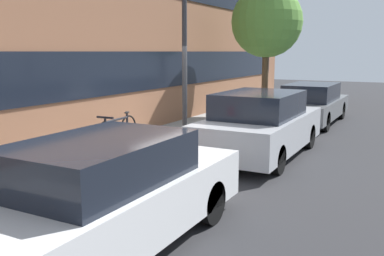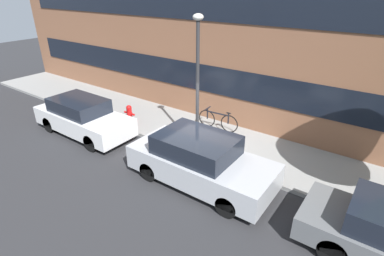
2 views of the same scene
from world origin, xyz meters
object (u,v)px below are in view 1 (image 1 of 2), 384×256
at_px(fire_hydrant, 54,178).
at_px(lamp_post, 184,29).
at_px(parked_car_silver, 261,125).
at_px(street_tree, 267,22).
at_px(bicycle, 117,131).
at_px(parked_car_white, 109,195).
at_px(parked_car_grey, 312,104).

distance_m(fire_hydrant, lamp_post, 4.34).
distance_m(parked_car_silver, street_tree, 6.10).
relative_size(bicycle, lamp_post, 0.38).
distance_m(parked_car_white, parked_car_grey, 10.63).
relative_size(fire_hydrant, lamp_post, 0.16).
bearing_deg(lamp_post, fire_hydrant, 175.56).
distance_m(parked_car_white, lamp_post, 5.07).
bearing_deg(parked_car_silver, lamp_post, 127.49).
bearing_deg(parked_car_silver, fire_hydrant, 160.30).
height_order(parked_car_grey, lamp_post, lamp_post).
relative_size(parked_car_white, lamp_post, 0.94).
relative_size(parked_car_white, parked_car_silver, 0.98).
xyz_separation_m(fire_hydrant, lamp_post, (3.61, -0.28, 2.40)).
distance_m(street_tree, lamp_post, 6.33).
bearing_deg(street_tree, bicycle, 167.64).
bearing_deg(parked_car_white, street_tree, 8.97).
height_order(parked_car_white, street_tree, street_tree).
bearing_deg(street_tree, parked_car_grey, -91.46).
bearing_deg(lamp_post, parked_car_silver, -52.51).
relative_size(parked_car_white, fire_hydrant, 5.98).
bearing_deg(parked_car_grey, fire_hydrant, 170.37).
bearing_deg(street_tree, parked_car_silver, -162.17).
distance_m(parked_car_white, bicycle, 5.19).
relative_size(street_tree, lamp_post, 1.01).
xyz_separation_m(parked_car_grey, lamp_post, (-6.26, 1.39, 2.20)).
distance_m(parked_car_grey, bicycle, 7.19).
bearing_deg(bicycle, parked_car_silver, 108.31).
relative_size(parked_car_silver, bicycle, 2.53).
distance_m(bicycle, street_tree, 7.26).
bearing_deg(fire_hydrant, lamp_post, -4.44).
xyz_separation_m(bicycle, lamp_post, (0.22, -1.72, 2.34)).
bearing_deg(parked_car_grey, lamp_post, 167.45).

